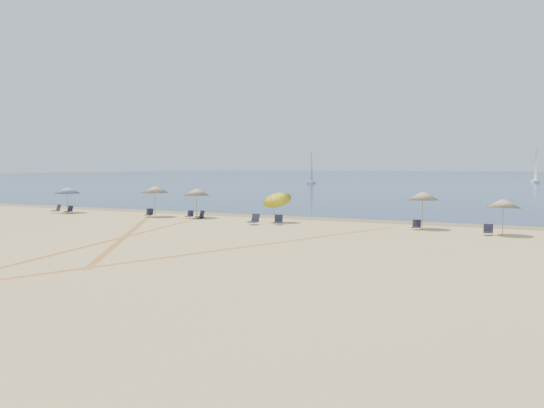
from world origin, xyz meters
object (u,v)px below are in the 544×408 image
at_px(umbrella_2, 196,192).
at_px(chair_6, 278,220).
at_px(umbrella_5, 503,203).
at_px(chair_0, 57,209).
at_px(chair_4, 201,215).
at_px(sailboat_2, 312,174).
at_px(sailboat_1, 535,172).
at_px(umbrella_4, 423,196).
at_px(umbrella_1, 155,189).
at_px(umbrella_0, 67,190).
at_px(chair_2, 149,213).
at_px(chair_3, 190,215).
at_px(umbrella_3, 276,197).
at_px(chair_5, 254,220).
at_px(chair_7, 416,225).
at_px(chair_1, 69,210).
at_px(chair_8, 488,230).

relative_size(umbrella_2, chair_6, 2.86).
relative_size(umbrella_5, chair_0, 2.57).
relative_size(chair_4, sailboat_2, 0.11).
relative_size(chair_6, sailboat_1, 0.10).
distance_m(umbrella_4, chair_0, 30.87).
bearing_deg(umbrella_2, chair_0, -173.75).
relative_size(umbrella_1, umbrella_2, 1.07).
bearing_deg(chair_6, umbrella_0, 156.20).
height_order(umbrella_1, sailboat_2, sailboat_2).
bearing_deg(sailboat_2, umbrella_0, -93.92).
xyz_separation_m(chair_0, sailboat_1, (35.08, 113.66, 2.14)).
bearing_deg(umbrella_0, chair_4, 1.21).
distance_m(umbrella_4, chair_4, 16.69).
bearing_deg(chair_2, sailboat_2, 86.49).
distance_m(umbrella_4, chair_3, 17.74).
xyz_separation_m(umbrella_1, chair_3, (3.27, 0.08, -1.93)).
bearing_deg(umbrella_3, umbrella_0, -178.92).
xyz_separation_m(umbrella_5, chair_2, (-26.06, 0.32, -1.58)).
relative_size(chair_5, chair_7, 1.21).
bearing_deg(chair_4, chair_5, 6.35).
height_order(umbrella_4, chair_0, umbrella_4).
distance_m(umbrella_1, chair_1, 8.72).
height_order(umbrella_5, sailboat_1, sailboat_1).
bearing_deg(umbrella_5, chair_0, -179.80).
height_order(chair_6, sailboat_1, sailboat_1).
relative_size(sailboat_1, sailboat_2, 1.13).
bearing_deg(sailboat_1, umbrella_3, -106.87).
xyz_separation_m(chair_6, sailboat_2, (-31.73, 83.73, 1.87)).
height_order(chair_0, sailboat_2, sailboat_2).
relative_size(chair_5, chair_6, 0.96).
relative_size(umbrella_1, chair_5, 3.18).
relative_size(umbrella_0, sailboat_2, 0.32).
relative_size(umbrella_2, chair_2, 3.05).
bearing_deg(sailboat_2, chair_4, -84.96).
height_order(umbrella_0, chair_7, umbrella_0).
bearing_deg(chair_3, chair_5, -23.46).
relative_size(umbrella_3, chair_4, 3.33).
relative_size(chair_2, chair_8, 1.15).
bearing_deg(chair_2, chair_1, 165.87).
bearing_deg(chair_6, umbrella_5, -19.52).
xyz_separation_m(umbrella_3, umbrella_4, (10.20, 0.45, 0.30)).
distance_m(umbrella_5, chair_7, 5.40).
relative_size(chair_7, sailboat_2, 0.09).
relative_size(chair_0, chair_2, 1.11).
bearing_deg(umbrella_5, chair_1, -179.85).
relative_size(umbrella_0, umbrella_5, 1.03).
bearing_deg(umbrella_0, umbrella_2, 4.22).
relative_size(umbrella_2, chair_1, 3.58).
xyz_separation_m(umbrella_3, chair_3, (-7.44, 0.01, -1.58)).
bearing_deg(chair_8, chair_1, 173.77).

